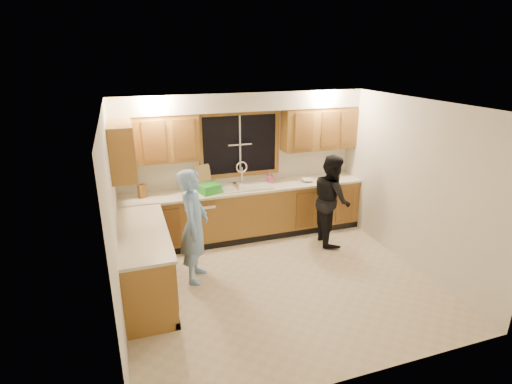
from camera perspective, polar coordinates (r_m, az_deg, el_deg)
floor at (r=5.86m, az=3.31°, el=-12.67°), size 4.20×4.20×0.00m
ceiling at (r=5.00m, az=3.87°, el=12.37°), size 4.20×4.20×0.00m
wall_back at (r=7.01m, az=-2.30°, el=4.03°), size 4.20×0.00×4.20m
wall_left at (r=4.95m, az=-19.60°, el=-3.84°), size 0.00×3.80×3.80m
wall_right at (r=6.37m, az=21.35°, el=1.06°), size 0.00×3.80×3.80m
base_cabinets_back at (r=7.00m, az=-1.51°, el=-2.99°), size 4.20×0.60×0.88m
base_cabinets_left at (r=5.61m, az=-15.59°, el=-9.77°), size 0.60×1.90×0.88m
countertop_back at (r=6.83m, az=-1.51°, el=0.53°), size 4.20×0.63×0.04m
countertop_left at (r=5.41m, az=-15.87°, el=-5.49°), size 0.63×1.90×0.04m
upper_cabinets_left at (r=6.47m, az=-14.23°, el=7.37°), size 1.35×0.33×0.75m
upper_cabinets_right at (r=7.26m, az=9.00°, el=9.00°), size 1.35×0.33×0.75m
upper_cabinets_return at (r=5.85m, az=-18.66°, el=5.70°), size 0.33×0.90×0.75m
soffit at (r=6.64m, az=-1.99°, el=12.84°), size 4.20×0.35×0.30m
window_frame at (r=6.92m, az=-2.32°, el=6.80°), size 1.44×0.03×1.14m
sink at (r=6.86m, az=-1.55°, el=0.30°), size 0.86×0.52×0.57m
dishwasher at (r=6.82m, az=-8.33°, el=-4.10°), size 0.60×0.56×0.82m
stove at (r=5.12m, az=-15.14°, el=-12.68°), size 0.58×0.75×0.90m
man at (r=5.62m, az=-8.83°, el=-4.84°), size 0.58×0.70×1.64m
woman at (r=6.80m, az=10.73°, el=-1.07°), size 0.70×0.84×1.54m
knife_block at (r=6.56m, az=-15.94°, el=0.13°), size 0.14×0.13×0.21m
cutting_board at (r=6.82m, az=-7.59°, el=2.25°), size 0.31×0.19×0.39m
dish_crate at (r=6.58m, az=-6.74°, el=0.51°), size 0.40×0.38×0.15m
soap_bottle at (r=7.03m, az=2.00°, el=2.11°), size 0.10×0.10×0.20m
bowl at (r=7.16m, az=7.40°, el=1.67°), size 0.24×0.24×0.05m
can_left at (r=6.59m, az=-2.69°, el=0.56°), size 0.07×0.07×0.12m
can_right at (r=6.65m, az=-3.04°, el=0.77°), size 0.09×0.09×0.13m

